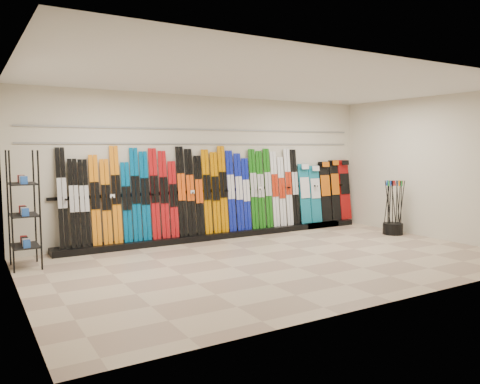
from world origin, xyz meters
TOP-DOWN VIEW (x-y plane):
  - floor at (0.00, 0.00)m, footprint 8.00×8.00m
  - back_wall at (0.00, 2.50)m, footprint 8.00×0.00m
  - left_wall at (-4.00, 0.00)m, footprint 0.00×5.00m
  - right_wall at (4.00, 0.00)m, footprint 0.00×5.00m
  - ceiling at (0.00, 0.00)m, footprint 8.00×8.00m
  - ski_rack_base at (0.22, 2.28)m, footprint 8.00×0.40m
  - skis at (-0.44, 2.33)m, footprint 5.37×0.24m
  - snowboards at (3.11, 2.35)m, footprint 1.59×0.23m
  - accessory_rack at (-3.75, 1.70)m, footprint 0.40×0.60m
  - pole_bin at (3.60, 0.67)m, footprint 0.43×0.43m
  - ski_poles at (3.60, 0.66)m, footprint 0.40×0.36m
  - slatwall_rail_0 at (0.00, 2.48)m, footprint 7.60×0.02m
  - slatwall_rail_1 at (0.00, 2.48)m, footprint 7.60×0.02m

SIDE VIEW (x-z plane):
  - floor at x=0.00m, z-range 0.00..0.00m
  - ski_rack_base at x=0.22m, z-range 0.00..0.12m
  - pole_bin at x=3.60m, z-range 0.00..0.25m
  - ski_poles at x=3.60m, z-range 0.02..1.20m
  - snowboards at x=3.11m, z-range 0.10..1.58m
  - accessory_rack at x=-3.75m, z-range 0.00..1.88m
  - skis at x=-0.44m, z-range 0.06..1.89m
  - back_wall at x=0.00m, z-range -2.50..5.50m
  - left_wall at x=-4.00m, z-range -1.00..4.00m
  - right_wall at x=4.00m, z-range -1.00..4.00m
  - slatwall_rail_0 at x=0.00m, z-range 1.98..2.02m
  - slatwall_rail_1 at x=0.00m, z-range 2.28..2.31m
  - ceiling at x=0.00m, z-range 3.00..3.00m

